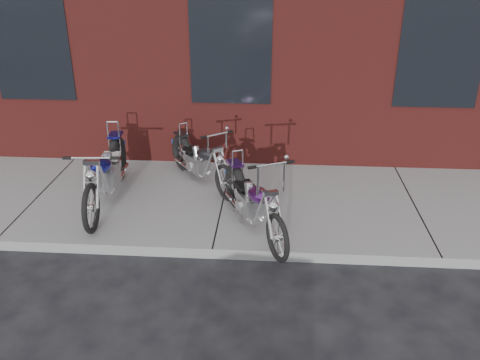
{
  "coord_description": "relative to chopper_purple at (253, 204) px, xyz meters",
  "views": [
    {
      "loc": [
        0.78,
        -5.72,
        3.8
      ],
      "look_at": [
        0.32,
        0.8,
        0.81
      ],
      "focal_mm": 38.0,
      "sensor_mm": 36.0,
      "label": 1
    }
  ],
  "objects": [
    {
      "name": "chopper_third",
      "position": [
        -0.95,
        1.51,
        -0.03
      ],
      "size": [
        1.34,
        1.69,
        1.05
      ],
      "rotation": [
        0.0,
        0.0,
        -0.91
      ],
      "color": "black",
      "rests_on": "sidewalk"
    },
    {
      "name": "chopper_purple",
      "position": [
        0.0,
        0.0,
        0.0
      ],
      "size": [
        1.01,
        2.06,
        1.24
      ],
      "rotation": [
        0.0,
        0.0,
        -1.14
      ],
      "color": "black",
      "rests_on": "sidewalk"
    },
    {
      "name": "chopper_blue",
      "position": [
        -2.32,
        0.72,
        0.05
      ],
      "size": [
        0.61,
        2.49,
        1.08
      ],
      "rotation": [
        0.0,
        0.0,
        -1.49
      ],
      "color": "black",
      "rests_on": "sidewalk"
    },
    {
      "name": "ground",
      "position": [
        -0.52,
        -0.59,
        -0.55
      ],
      "size": [
        120.0,
        120.0,
        0.0
      ],
      "primitive_type": "plane",
      "color": "black",
      "rests_on": "ground"
    },
    {
      "name": "sidewalk",
      "position": [
        -0.52,
        0.91,
        -0.48
      ],
      "size": [
        22.0,
        3.0,
        0.15
      ],
      "primitive_type": "cube",
      "color": "gray",
      "rests_on": "ground"
    }
  ]
}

